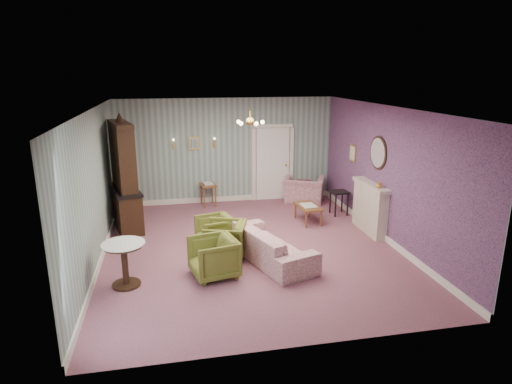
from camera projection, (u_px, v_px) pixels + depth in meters
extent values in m
plane|color=#895061|center=(250.00, 248.00, 9.21)|extent=(7.00, 7.00, 0.00)
plane|color=white|center=(250.00, 108.00, 8.43)|extent=(7.00, 7.00, 0.00)
plane|color=slate|center=(227.00, 151.00, 12.12)|extent=(6.00, 0.00, 6.00)
plane|color=slate|center=(301.00, 247.00, 5.51)|extent=(6.00, 0.00, 6.00)
plane|color=slate|center=(95.00, 189.00, 8.24)|extent=(0.00, 7.00, 7.00)
plane|color=slate|center=(387.00, 174.00, 9.39)|extent=(0.00, 7.00, 7.00)
plane|color=#AF578B|center=(386.00, 174.00, 9.38)|extent=(0.00, 7.00, 7.00)
imported|color=brown|center=(213.00, 256.00, 7.83)|extent=(0.88, 0.92, 0.80)
imported|color=brown|center=(225.00, 238.00, 8.65)|extent=(0.92, 0.95, 0.80)
imported|color=brown|center=(215.00, 230.00, 9.21)|extent=(0.81, 0.84, 0.72)
imported|color=#9B3E5F|center=(270.00, 239.00, 8.52)|extent=(1.33, 2.31, 0.87)
imported|color=#9B3E5F|center=(304.00, 185.00, 12.33)|extent=(1.30, 1.10, 0.96)
imported|color=gold|center=(379.00, 184.00, 9.41)|extent=(0.15, 0.15, 0.15)
cube|color=maroon|center=(304.00, 187.00, 12.18)|extent=(0.41, 0.28, 0.39)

